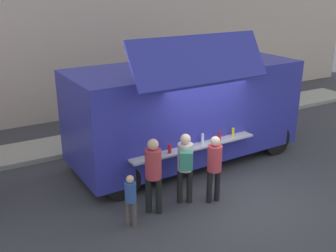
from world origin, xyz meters
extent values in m
plane|color=#38383D|center=(0.00, 0.00, 0.00)|extent=(60.00, 60.00, 0.00)
cube|color=#9E998E|center=(-3.85, 4.77, 0.07)|extent=(28.00, 1.60, 0.15)
cube|color=#2C2F9B|center=(0.15, 2.17, 1.55)|extent=(6.58, 2.70, 2.49)
cube|color=#2C2F9B|center=(-0.45, 0.59, 3.25)|extent=(3.59, 0.79, 1.04)
cube|color=black|center=(-0.46, 0.96, 1.85)|extent=(3.40, 0.21, 1.12)
cube|color=#B7B7BC|center=(-0.45, 0.75, 1.03)|extent=(3.58, 0.46, 0.05)
cylinder|color=yellow|center=(-1.70, 0.75, 1.17)|extent=(0.07, 0.07, 0.24)
cylinder|color=red|center=(-1.23, 0.67, 1.17)|extent=(0.08, 0.08, 0.24)
cylinder|color=red|center=(-0.69, 0.69, 1.17)|extent=(0.08, 0.08, 0.22)
cylinder|color=white|center=(-0.19, 0.80, 1.19)|extent=(0.07, 0.07, 0.26)
cylinder|color=red|center=(0.30, 0.74, 1.18)|extent=(0.07, 0.07, 0.25)
cylinder|color=yellow|center=(0.81, 0.83, 1.16)|extent=(0.07, 0.07, 0.22)
cube|color=black|center=(3.35, 2.27, 2.00)|extent=(0.15, 2.12, 1.10)
cylinder|color=black|center=(2.67, 3.34, 0.45)|extent=(0.90, 0.28, 0.90)
cylinder|color=black|center=(2.74, 1.15, 0.45)|extent=(0.90, 0.28, 0.90)
cylinder|color=black|center=(-2.43, 3.18, 0.45)|extent=(0.90, 0.28, 0.90)
cylinder|color=black|center=(-2.36, 0.99, 0.45)|extent=(0.90, 0.28, 0.90)
cylinder|color=#2C6135|center=(4.47, 4.47, 0.44)|extent=(0.60, 0.60, 0.89)
cylinder|color=black|center=(-0.66, -0.20, 0.41)|extent=(0.13, 0.13, 0.81)
cylinder|color=black|center=(-0.44, -0.22, 0.41)|extent=(0.13, 0.13, 0.81)
cylinder|color=#BC3944|center=(-0.55, -0.21, 1.12)|extent=(0.34, 0.34, 0.61)
sphere|color=beige|center=(-0.55, -0.21, 1.54)|extent=(0.23, 0.23, 0.23)
cylinder|color=black|center=(-1.25, 0.14, 0.42)|extent=(0.13, 0.13, 0.85)
cylinder|color=black|center=(-1.05, 0.04, 0.42)|extent=(0.13, 0.13, 0.85)
cylinder|color=beige|center=(-1.15, 0.09, 1.17)|extent=(0.35, 0.35, 0.64)
sphere|color=beige|center=(-1.15, 0.09, 1.61)|extent=(0.24, 0.24, 0.24)
cube|color=#308167|center=(-1.28, -0.15, 1.20)|extent=(0.34, 0.30, 0.41)
cylinder|color=black|center=(-2.08, 0.13, 0.44)|extent=(0.14, 0.14, 0.88)
cylinder|color=black|center=(-1.90, -0.02, 0.44)|extent=(0.14, 0.14, 0.88)
cylinder|color=#AA363E|center=(-1.99, 0.05, 1.21)|extent=(0.36, 0.36, 0.66)
sphere|color=#D6A788|center=(-1.99, 0.05, 1.66)|extent=(0.25, 0.25, 0.25)
cylinder|color=#504741|center=(-2.69, -0.10, 0.29)|extent=(0.09, 0.09, 0.58)
cylinder|color=#504741|center=(-2.59, -0.22, 0.29)|extent=(0.09, 0.09, 0.58)
cylinder|color=#2B4D92|center=(-2.64, -0.16, 0.80)|extent=(0.24, 0.24, 0.44)
sphere|color=#DAAC85|center=(-2.64, -0.16, 1.10)|extent=(0.16, 0.16, 0.16)
camera|label=1|loc=(-5.52, -6.77, 4.84)|focal=41.90mm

